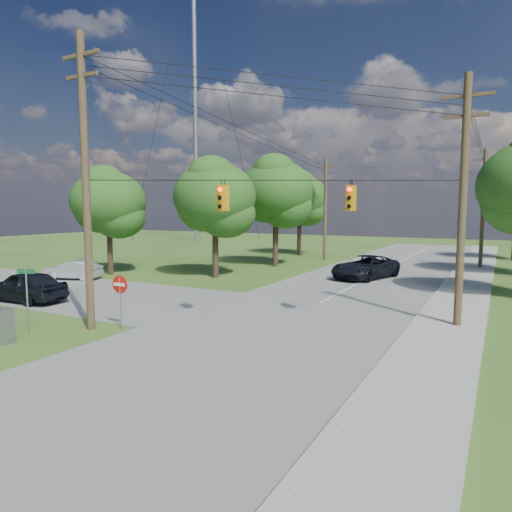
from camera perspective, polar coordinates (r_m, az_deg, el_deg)
The scene contains 20 objects.
ground at distance 17.23m, azimuth -10.46°, elevation -11.18°, with size 140.00×140.00×0.00m, color #335C1E.
main_road at distance 20.29m, azimuth 3.05°, elevation -8.41°, with size 10.00×100.00×0.03m, color gray.
sidewalk_east at distance 18.54m, azimuth 22.42°, elevation -10.11°, with size 2.60×100.00×0.12m, color #A9A69E.
pole_sw at distance 20.00m, azimuth -20.52°, elevation 8.96°, with size 2.00×0.32×12.00m.
pole_ne at distance 20.84m, azimuth 24.44°, elevation 6.58°, with size 2.00×0.32×10.50m.
pole_north_e at distance 42.81m, azimuth 26.52°, elevation 5.43°, with size 2.00×0.32×10.00m.
pole_north_w at distance 45.47m, azimuth 8.65°, elevation 5.97°, with size 2.00×0.32×10.00m.
power_lines at distance 26.22m, azimuth 8.49°, elevation 14.89°, with size 13.93×29.62×4.93m.
traffic_signals at distance 18.92m, azimuth 3.93°, elevation 7.30°, with size 4.91×3.27×1.05m.
radio_mast at distance 74.55m, azimuth -7.64°, elevation 19.42°, with size 0.70×0.70×45.00m, color gray.
tree_w_near at distance 33.33m, azimuth -5.16°, elevation 7.42°, with size 6.00×6.00×8.40m.
tree_w_mid at distance 39.81m, azimuth 2.49°, elevation 8.14°, with size 6.40×6.40×9.22m.
tree_w_far at distance 49.73m, azimuth 5.47°, elevation 7.29°, with size 6.00×6.00×8.73m.
tree_cross_n at distance 36.55m, azimuth -17.96°, elevation 6.51°, with size 5.60×5.60×7.91m.
car_cross_dark at distance 27.69m, azimuth -26.90°, elevation -3.37°, with size 1.99×4.94×1.68m, color black.
car_cross_silver at distance 34.99m, azimuth -21.95°, elevation -1.62°, with size 1.43×4.10×1.35m, color silver.
car_main_north at distance 33.86m, azimuth 13.52°, elevation -1.34°, with size 2.74×5.95×1.65m, color black.
control_cabinet at distance 19.69m, azimuth -29.17°, elevation -7.68°, with size 0.73×0.53×1.32m, color gray.
do_not_enter_sign at distance 19.85m, azimuth -16.64°, elevation -4.08°, with size 0.76×0.12×2.29m.
street_name_sign at distance 20.47m, azimuth -26.72°, elevation -4.10°, with size 0.78×0.26×2.67m.
Camera 1 is at (10.39, -12.78, 5.04)m, focal length 32.00 mm.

